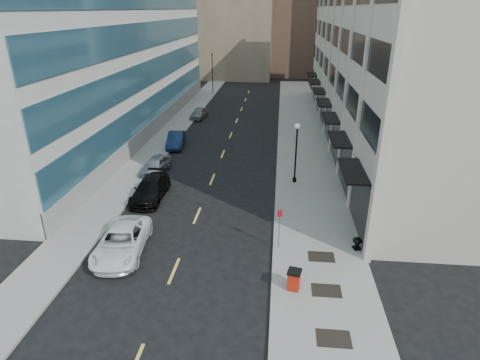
% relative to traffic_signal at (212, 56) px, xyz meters
% --- Properties ---
extents(ground, '(160.00, 160.00, 0.00)m').
position_rel_traffic_signal_xyz_m(ground, '(5.50, -48.00, -5.72)').
color(ground, black).
rests_on(ground, ground).
extents(sidewalk_right, '(5.00, 80.00, 0.15)m').
position_rel_traffic_signal_xyz_m(sidewalk_right, '(13.00, -28.00, -5.64)').
color(sidewalk_right, gray).
rests_on(sidewalk_right, ground).
extents(sidewalk_left, '(3.00, 80.00, 0.15)m').
position_rel_traffic_signal_xyz_m(sidewalk_left, '(-1.00, -28.00, -5.64)').
color(sidewalk_left, gray).
rests_on(sidewalk_left, ground).
extents(building_right, '(15.30, 46.50, 18.25)m').
position_rel_traffic_signal_xyz_m(building_right, '(22.44, -21.01, 3.28)').
color(building_right, beige).
rests_on(building_right, ground).
extents(building_left, '(16.14, 46.00, 20.00)m').
position_rel_traffic_signal_xyz_m(building_left, '(-10.45, -21.00, 4.27)').
color(building_left, silver).
rests_on(building_left, ground).
extents(skyline_tan_far, '(12.00, 14.00, 22.00)m').
position_rel_traffic_signal_xyz_m(skyline_tan_far, '(-8.50, 30.00, 5.28)').
color(skyline_tan_far, '#998464').
rests_on(skyline_tan_far, ground).
extents(skyline_stone, '(10.00, 14.00, 20.00)m').
position_rel_traffic_signal_xyz_m(skyline_stone, '(23.50, 18.00, 4.28)').
color(skyline_stone, beige).
rests_on(skyline_stone, ground).
extents(grate_near, '(1.40, 1.00, 0.01)m').
position_rel_traffic_signal_xyz_m(grate_near, '(13.10, -50.00, -5.56)').
color(grate_near, black).
rests_on(grate_near, sidewalk_right).
extents(grate_mid, '(1.40, 1.00, 0.01)m').
position_rel_traffic_signal_xyz_m(grate_mid, '(13.10, -47.00, -5.56)').
color(grate_mid, black).
rests_on(grate_mid, sidewalk_right).
extents(grate_far, '(1.40, 1.00, 0.01)m').
position_rel_traffic_signal_xyz_m(grate_far, '(13.10, -44.20, -5.56)').
color(grate_far, black).
rests_on(grate_far, sidewalk_right).
extents(road_centerline, '(0.15, 68.20, 0.01)m').
position_rel_traffic_signal_xyz_m(road_centerline, '(5.50, -31.00, -5.71)').
color(road_centerline, '#D8CC4C').
rests_on(road_centerline, ground).
extents(traffic_signal, '(0.66, 0.66, 6.98)m').
position_rel_traffic_signal_xyz_m(traffic_signal, '(0.00, 0.00, 0.00)').
color(traffic_signal, black).
rests_on(traffic_signal, ground).
extents(car_white_van, '(2.88, 5.40, 1.44)m').
position_rel_traffic_signal_xyz_m(car_white_van, '(2.30, -44.65, -5.00)').
color(car_white_van, white).
rests_on(car_white_van, ground).
extents(car_black_pickup, '(1.99, 4.86, 1.41)m').
position_rel_traffic_signal_xyz_m(car_black_pickup, '(1.76, -37.80, -5.01)').
color(car_black_pickup, black).
rests_on(car_black_pickup, ground).
extents(car_silver_sedan, '(1.99, 4.03, 1.32)m').
position_rel_traffic_signal_xyz_m(car_silver_sedan, '(0.70, -33.08, -5.06)').
color(car_silver_sedan, '#9A9DA3').
rests_on(car_silver_sedan, ground).
extents(car_blue_sedan, '(1.97, 4.35, 1.38)m').
position_rel_traffic_signal_xyz_m(car_blue_sedan, '(0.70, -26.34, -5.03)').
color(car_blue_sedan, '#112342').
rests_on(car_blue_sedan, ground).
extents(car_grey_sedan, '(1.90, 3.86, 1.27)m').
position_rel_traffic_signal_xyz_m(car_grey_sedan, '(0.81, -15.44, -5.08)').
color(car_grey_sedan, gray).
rests_on(car_grey_sedan, ground).
extents(trash_bin, '(0.75, 0.77, 1.02)m').
position_rel_traffic_signal_xyz_m(trash_bin, '(11.56, -47.00, -5.02)').
color(trash_bin, '#B71E0C').
rests_on(trash_bin, sidewalk_right).
extents(lamppost, '(0.39, 0.39, 4.70)m').
position_rel_traffic_signal_xyz_m(lamppost, '(11.90, -34.17, -2.81)').
color(lamppost, black).
rests_on(lamppost, sidewalk_right).
extents(sign_post, '(0.29, 0.08, 2.47)m').
position_rel_traffic_signal_xyz_m(sign_post, '(10.80, -43.46, -3.98)').
color(sign_post, slate).
rests_on(sign_post, sidewalk_right).
extents(urn_planter, '(0.51, 0.51, 0.71)m').
position_rel_traffic_signal_xyz_m(urn_planter, '(15.10, -43.22, -5.14)').
color(urn_planter, black).
rests_on(urn_planter, sidewalk_right).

